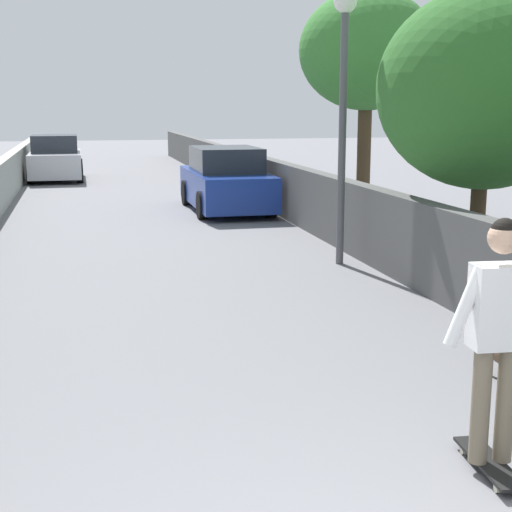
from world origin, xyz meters
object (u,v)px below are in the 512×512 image
Objects in this scene: tree_right_far at (485,89)px; skateboard at (489,463)px; car_far at (56,159)px; dog at (501,351)px; car_near at (226,181)px; person_skateboarder at (499,322)px; tree_right_near at (367,51)px; lamp_post at (344,79)px.

tree_right_far is 5.18× the size of skateboard.
car_far reaches higher than skateboard.
dog is at bearing -167.53° from car_far.
tree_right_far reaches higher than car_near.
person_skateboarder is 0.89× the size of dog.
dog is at bearing 166.16° from tree_right_near.
car_far is (16.53, 6.65, -2.04)m from tree_right_far.
tree_right_near is 1.21× the size of car_near.
car_far is at bearing 12.47° from dog.
person_skateboarder is (0.00, 0.00, 1.02)m from skateboard.
person_skateboarder is 0.42× the size of car_near.
skateboard is 0.42× the size of dog.
tree_right_far is at bearing -28.48° from skateboard.
skateboard is 22.59m from car_far.
tree_right_near is 1.18× the size of tree_right_far.
lamp_post reaches higher than car_near.
car_near is (13.42, -0.74, 0.65)m from skateboard.
lamp_post is 5.90m from dog.
tree_right_near is 13.37m from car_far.
skateboard is 1.02m from person_skateboarder.
car_near reaches higher than dog.
tree_right_near reaches higher than car_near.
person_skateboarder is (-11.27, 3.43, -2.58)m from tree_right_near.
skateboard is at bearing -171.04° from car_far.
person_skateboarder is at bearing 0.00° from skateboard.
car_near is at bearing 51.35° from tree_right_near.
car_far is (22.30, 3.52, 0.65)m from skateboard.
car_far is at bearing 17.48° from lamp_post.
lamp_post is 2.48× the size of person_skateboarder.
tree_right_near is 1.17× the size of lamp_post.
person_skateboarder is at bearing 169.00° from lamp_post.
lamp_post is 1.10× the size of car_far.
tree_right_far is (-5.50, 0.30, -0.91)m from tree_right_near.
car_far reaches higher than dog.
lamp_post is 1.04× the size of car_near.
tree_right_near reaches higher than dog.
skateboard is at bearing 169.00° from lamp_post.
tree_right_far reaches higher than car_far.
tree_right_near is at bearing -147.80° from car_far.
person_skateboarder reaches higher than skateboard.
car_near is 9.85m from car_far.
skateboard is 1.94m from dog.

